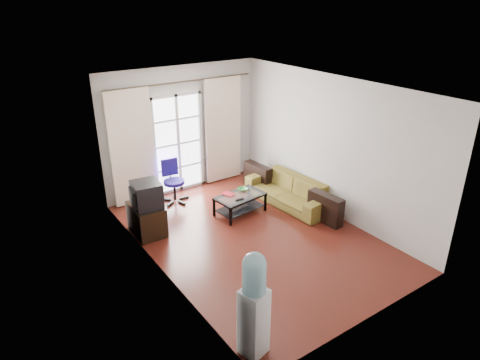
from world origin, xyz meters
The scene contains 20 objects.
floor centered at (0.00, 0.00, 0.00)m, with size 5.20×5.20×0.00m, color #5D2016.
ceiling centered at (0.00, 0.00, 2.70)m, with size 5.20×5.20×0.00m, color white.
wall_back centered at (0.00, 2.60, 1.35)m, with size 3.60×0.02×2.70m, color silver.
wall_front centered at (0.00, -2.60, 1.35)m, with size 3.60×0.02×2.70m, color silver.
wall_left centered at (-1.80, 0.00, 1.35)m, with size 0.02×5.20×2.70m, color silver.
wall_right centered at (1.80, 0.00, 1.35)m, with size 0.02×5.20×2.70m, color silver.
french_door centered at (-0.15, 2.54, 1.07)m, with size 1.16×0.06×2.15m.
curtain_rod centered at (0.00, 2.50, 2.38)m, with size 0.04×0.04×3.30m, color #4C3F2D.
curtain_left centered at (-1.20, 2.48, 1.20)m, with size 0.90×0.07×2.35m, color #FEE8CC.
curtain_right centered at (0.95, 2.48, 1.20)m, with size 0.90×0.07×2.35m, color #FEE8CC.
radiator centered at (0.80, 2.50, 0.33)m, with size 0.64×0.12×0.64m, color #9D9DA0.
sofa centered at (1.38, 0.65, 0.28)m, with size 0.90×1.99×0.57m, color brown.
coffee_table centered at (0.30, 0.85, 0.26)m, with size 1.04×0.67×0.40m.
bowl centered at (0.47, 1.02, 0.42)m, with size 0.21×0.21×0.05m, color #2F8137.
book centered at (0.05, 0.98, 0.41)m, with size 0.23×0.27×0.02m, color #A7141D.
remote centered at (0.18, 0.70, 0.41)m, with size 0.18×0.05×0.02m, color black.
tv_stand centered at (-1.52, 1.20, 0.28)m, with size 0.50×0.75×0.55m, color black.
crt_tv centered at (-1.52, 1.14, 0.79)m, with size 0.56×0.56×0.47m.
task_chair centered at (-0.52, 2.11, 0.26)m, with size 0.65×0.65×0.89m.
water_cooler centered at (-1.60, -2.19, 0.74)m, with size 0.35×0.35×1.42m.
Camera 1 is at (-3.98, -5.36, 4.03)m, focal length 32.00 mm.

